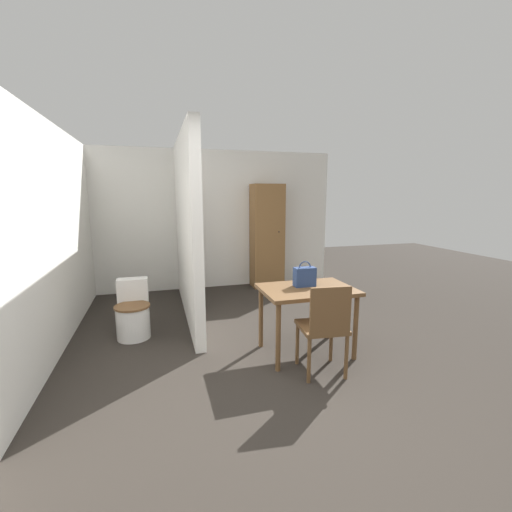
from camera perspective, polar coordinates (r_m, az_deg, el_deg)
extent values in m
plane|color=#2D2823|center=(2.83, 5.62, -27.12)|extent=(16.00, 16.00, 0.00)
cube|color=white|center=(6.37, -8.50, 5.93)|extent=(4.83, 0.12, 2.50)
cube|color=white|center=(4.32, -31.14, 2.61)|extent=(0.12, 5.15, 2.50)
cube|color=white|center=(4.91, -11.53, 4.61)|extent=(0.12, 2.71, 2.50)
cube|color=brown|center=(3.69, 8.52, -5.57)|extent=(0.97, 0.69, 0.04)
cylinder|color=brown|center=(3.41, 3.72, -13.37)|extent=(0.05, 0.05, 0.69)
cylinder|color=brown|center=(3.77, 16.25, -11.42)|extent=(0.05, 0.05, 0.69)
cylinder|color=brown|center=(3.92, 0.82, -10.19)|extent=(0.05, 0.05, 0.69)
cylinder|color=brown|center=(4.23, 12.07, -8.84)|extent=(0.05, 0.05, 0.69)
cube|color=brown|center=(3.42, 10.88, -11.55)|extent=(0.47, 0.47, 0.04)
cube|color=brown|center=(3.17, 12.31, -8.86)|extent=(0.38, 0.07, 0.43)
cylinder|color=brown|center=(3.61, 6.91, -14.29)|extent=(0.04, 0.04, 0.44)
cylinder|color=brown|center=(3.73, 12.42, -13.65)|extent=(0.04, 0.04, 0.44)
cylinder|color=brown|center=(3.30, 8.83, -16.81)|extent=(0.04, 0.04, 0.44)
cylinder|color=brown|center=(3.43, 14.83, -15.98)|extent=(0.04, 0.04, 0.44)
cylinder|color=white|center=(4.45, -19.78, -10.40)|extent=(0.39, 0.39, 0.39)
cylinder|color=brown|center=(4.38, -19.95, -7.88)|extent=(0.41, 0.41, 0.02)
cube|color=white|center=(4.60, -19.85, -5.31)|extent=(0.37, 0.18, 0.29)
cube|color=navy|center=(3.73, 8.10, -3.46)|extent=(0.23, 0.11, 0.21)
torus|color=navy|center=(3.70, 8.14, -1.91)|extent=(0.14, 0.01, 0.14)
cube|color=brown|center=(6.37, 1.84, 3.34)|extent=(0.57, 0.40, 1.90)
sphere|color=black|center=(6.21, 3.84, 4.03)|extent=(0.02, 0.02, 0.02)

